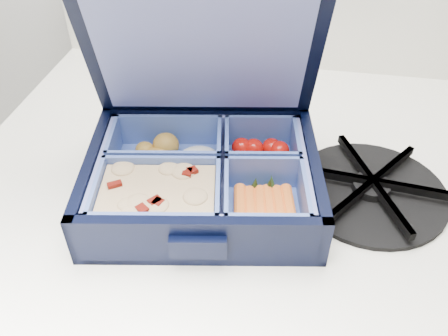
# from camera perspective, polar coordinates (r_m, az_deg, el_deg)

# --- Properties ---
(bento_box) EXTENTS (0.25, 0.21, 0.05)m
(bento_box) POSITION_cam_1_polar(r_m,az_deg,el_deg) (0.48, -2.55, -1.17)
(bento_box) COLOR black
(bento_box) RESTS_ON stove
(burner_grate) EXTENTS (0.17, 0.17, 0.02)m
(burner_grate) POSITION_cam_1_polar(r_m,az_deg,el_deg) (0.51, 17.33, -1.99)
(burner_grate) COLOR black
(burner_grate) RESTS_ON stove
(burner_grate_rear) EXTENTS (0.18, 0.18, 0.02)m
(burner_grate_rear) POSITION_cam_1_polar(r_m,az_deg,el_deg) (0.73, -7.98, 12.82)
(burner_grate_rear) COLOR black
(burner_grate_rear) RESTS_ON stove
(fork) EXTENTS (0.09, 0.18, 0.01)m
(fork) POSITION_cam_1_polar(r_m,az_deg,el_deg) (0.58, 0.39, 4.45)
(fork) COLOR #A3A3A6
(fork) RESTS_ON stove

